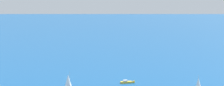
# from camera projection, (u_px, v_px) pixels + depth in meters

# --- Properties ---
(sailboat_offshore) EXTENTS (7.10, 5.92, 9.37)m
(sailboat_offshore) POSITION_uv_depth(u_px,v_px,m) (198.00, 86.00, 172.26)
(sailboat_offshore) COLOR gold
(sailboat_offshore) RESTS_ON ground_plane
(motorboat_ahead) EXTENTS (2.95, 7.76, 2.20)m
(motorboat_ahead) POSITION_uv_depth(u_px,v_px,m) (128.00, 82.00, 197.12)
(motorboat_ahead) COLOR gold
(motorboat_ahead) RESTS_ON ground_plane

